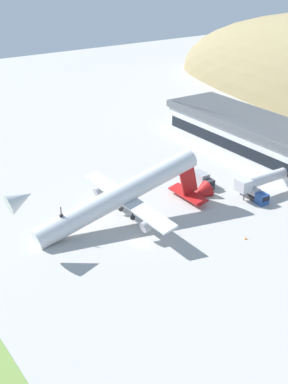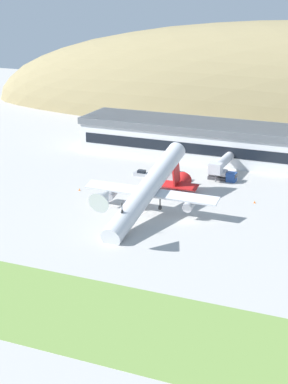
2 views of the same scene
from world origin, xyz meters
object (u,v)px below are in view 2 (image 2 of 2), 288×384
(traffic_cone_0, at_px, (255,202))
(box_truck, at_px, (222,175))
(fuel_truck, at_px, (171,175))
(traffic_cone_1, at_px, (79,189))
(jetway_0, at_px, (221,163))
(cargo_airplane, at_px, (149,190))
(service_car_0, at_px, (141,173))
(terminal_building, at_px, (233,141))

(traffic_cone_0, bearing_deg, box_truck, 131.15)
(fuel_truck, distance_m, traffic_cone_1, 26.02)
(fuel_truck, bearing_deg, jetway_0, 33.49)
(cargo_airplane, relative_size, traffic_cone_1, 87.40)
(cargo_airplane, bearing_deg, service_car_0, 117.09)
(terminal_building, bearing_deg, traffic_cone_0, -65.46)
(terminal_building, xyz_separation_m, jetway_0, (1.65, -16.87, -2.31))
(fuel_truck, relative_size, traffic_cone_1, 11.29)
(terminal_building, relative_size, jetway_0, 6.30)
(terminal_building, height_order, fuel_truck, terminal_building)
(fuel_truck, bearing_deg, terminal_building, 67.75)
(box_truck, height_order, traffic_cone_1, box_truck)
(jetway_0, relative_size, cargo_airplane, 0.30)
(cargo_airplane, bearing_deg, traffic_cone_1, 160.32)
(terminal_building, height_order, service_car_0, terminal_building)
(cargo_airplane, bearing_deg, traffic_cone_0, 38.32)
(cargo_airplane, xyz_separation_m, traffic_cone_1, (-23.16, 8.28, -5.53))
(terminal_building, xyz_separation_m, service_car_0, (-19.22, -24.47, -5.60))
(jetway_0, bearing_deg, cargo_airplane, -102.26)
(box_truck, bearing_deg, jetway_0, 113.07)
(jetway_0, xyz_separation_m, cargo_airplane, (-7.38, -33.97, 1.82))
(service_car_0, xyz_separation_m, fuel_truck, (9.14, -0.16, 0.86))
(traffic_cone_1, bearing_deg, traffic_cone_0, 10.86)
(jetway_0, xyz_separation_m, traffic_cone_1, (-30.54, -25.69, -3.71))
(cargo_airplane, relative_size, box_truck, 6.39)
(traffic_cone_0, bearing_deg, fuel_truck, 159.84)
(jetway_0, relative_size, traffic_cone_1, 26.05)
(traffic_cone_0, bearing_deg, cargo_airplane, -141.68)
(fuel_truck, height_order, box_truck, fuel_truck)
(cargo_airplane, bearing_deg, jetway_0, 77.74)
(terminal_building, distance_m, jetway_0, 17.11)
(cargo_airplane, distance_m, service_car_0, 30.06)
(traffic_cone_0, distance_m, traffic_cone_1, 45.24)
(jetway_0, relative_size, fuel_truck, 2.31)
(service_car_0, height_order, fuel_truck, fuel_truck)
(fuel_truck, xyz_separation_m, traffic_cone_0, (25.61, -9.40, -1.27))
(service_car_0, xyz_separation_m, traffic_cone_0, (34.75, -9.56, -0.42))
(terminal_building, bearing_deg, traffic_cone_1, -124.17)
(cargo_airplane, xyz_separation_m, fuel_truck, (-4.35, 26.21, -4.26))
(jetway_0, distance_m, service_car_0, 22.45)
(jetway_0, bearing_deg, traffic_cone_0, -51.02)
(cargo_airplane, xyz_separation_m, box_truck, (8.43, 31.49, -4.31))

